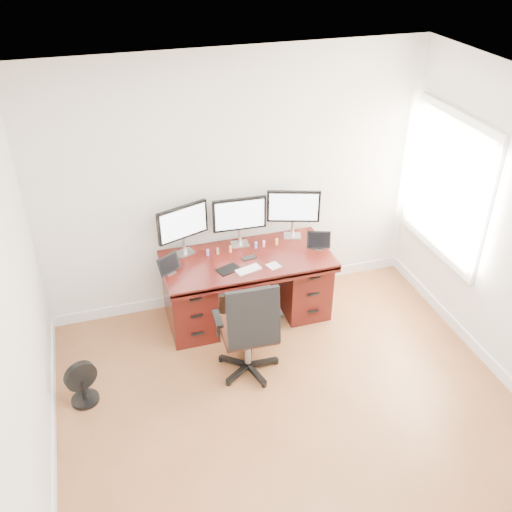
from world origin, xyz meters
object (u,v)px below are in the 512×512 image
object	(u,v)px
desk	(247,284)
monitor_center	(239,216)
office_chair	(249,344)
keyboard	(248,270)
floor_fan	(82,384)

from	to	relation	value
desk	monitor_center	size ratio (longest dim) A/B	3.08
desk	office_chair	world-z (taller)	office_chair
keyboard	floor_fan	bearing A→B (deg)	-178.51
monitor_center	keyboard	xyz separation A→B (m)	(-0.05, -0.49, -0.33)
office_chair	floor_fan	size ratio (longest dim) A/B	2.50
floor_fan	keyboard	bearing A→B (deg)	-5.38
floor_fan	monitor_center	world-z (taller)	monitor_center
keyboard	monitor_center	bearing A→B (deg)	68.37
desk	keyboard	distance (m)	0.44
floor_fan	office_chair	bearing A→B (deg)	-25.37
desk	keyboard	xyz separation A→B (m)	(-0.05, -0.26, 0.36)
keyboard	desk	bearing A→B (deg)	62.64
desk	keyboard	bearing A→B (deg)	-102.01
floor_fan	keyboard	xyz separation A→B (m)	(1.67, 0.51, 0.55)
desk	monitor_center	world-z (taller)	monitor_center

